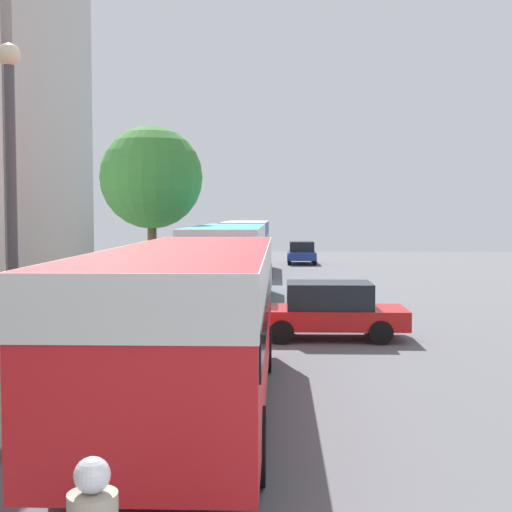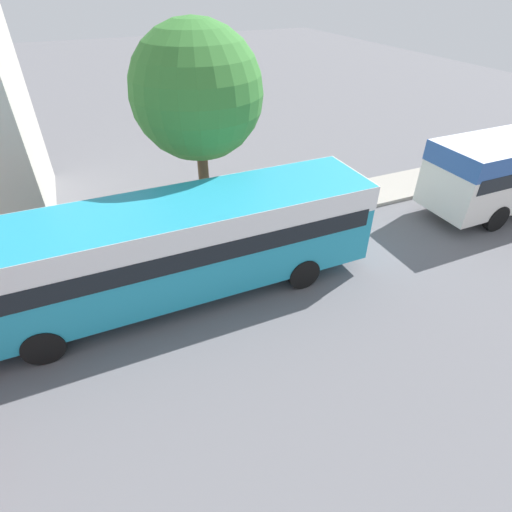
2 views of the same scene
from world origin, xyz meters
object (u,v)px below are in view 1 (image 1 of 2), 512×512
at_px(pedestrian_near_curb, 209,249).
at_px(car_crossing, 302,252).
at_px(bus_lead, 193,305).
at_px(bus_following, 229,254).
at_px(car_far_curb, 329,310).
at_px(bus_third_in_line, 246,239).

bearing_deg(pedestrian_near_curb, car_crossing, 7.22).
distance_m(bus_lead, pedestrian_near_curb, 35.25).
relative_size(bus_following, pedestrian_near_curb, 6.93).
height_order(car_far_curb, pedestrian_near_curb, pedestrian_near_curb).
relative_size(bus_following, car_crossing, 2.83).
distance_m(bus_following, bus_third_in_line, 14.59).
relative_size(bus_third_in_line, pedestrian_near_curb, 5.80).
bearing_deg(bus_third_in_line, bus_lead, -89.16).
height_order(bus_third_in_line, car_far_curb, bus_third_in_line).
relative_size(bus_lead, bus_following, 0.90).
height_order(bus_lead, car_crossing, bus_lead).
bearing_deg(bus_lead, car_far_curb, 68.86).
bearing_deg(car_far_curb, bus_third_in_line, 8.60).
bearing_deg(bus_lead, pedestrian_near_curb, 95.24).
distance_m(bus_lead, car_crossing, 36.01).
relative_size(car_crossing, pedestrian_near_curb, 2.45).
relative_size(bus_following, car_far_curb, 2.78).
height_order(bus_lead, car_far_curb, bus_lead).
xyz_separation_m(bus_following, pedestrian_near_curb, (-2.83, 20.77, -0.93)).
height_order(bus_third_in_line, car_crossing, bus_third_in_line).
distance_m(bus_lead, car_far_curb, 7.94).
bearing_deg(pedestrian_near_curb, bus_lead, -84.76).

